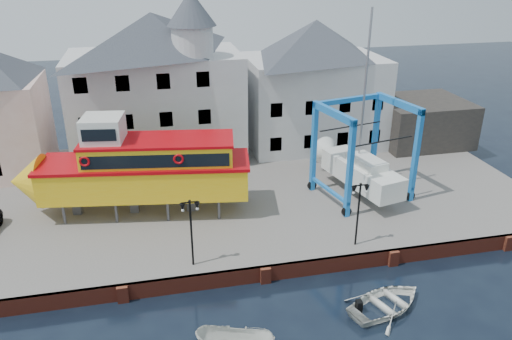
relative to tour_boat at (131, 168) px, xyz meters
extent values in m
plane|color=black|center=(7.25, -8.46, -4.27)|extent=(140.00, 140.00, 0.00)
cube|color=#5F5D5B|center=(7.25, 2.54, -3.77)|extent=(44.00, 22.00, 1.00)
cube|color=maroon|center=(7.25, -8.34, -3.77)|extent=(44.00, 0.25, 1.00)
cube|color=maroon|center=(-0.75, -8.51, -3.77)|extent=(0.60, 0.36, 1.00)
cube|color=maroon|center=(7.25, -8.51, -3.77)|extent=(0.60, 0.36, 1.00)
cube|color=maroon|center=(15.25, -8.51, -3.77)|extent=(0.60, 0.36, 1.00)
cube|color=maroon|center=(23.25, -8.51, -3.77)|extent=(0.60, 0.36, 1.00)
cube|color=beige|center=(2.25, 10.04, 1.23)|extent=(14.00, 8.00, 9.00)
pyramid|color=#31343D|center=(2.25, 10.04, 7.33)|extent=(14.00, 8.00, 3.20)
cube|color=black|center=(-3.25, 6.08, -1.67)|extent=(1.00, 0.08, 1.20)
cube|color=black|center=(-0.25, 6.08, -1.67)|extent=(1.00, 0.08, 1.20)
cube|color=black|center=(2.75, 6.08, -1.67)|extent=(1.00, 0.08, 1.20)
cube|color=black|center=(5.75, 6.08, -1.67)|extent=(1.00, 0.08, 1.20)
cube|color=black|center=(-3.25, 6.08, 1.33)|extent=(1.00, 0.08, 1.20)
cube|color=black|center=(-0.25, 6.08, 1.33)|extent=(1.00, 0.08, 1.20)
cube|color=black|center=(2.75, 6.08, 1.33)|extent=(1.00, 0.08, 1.20)
cube|color=black|center=(5.75, 6.08, 1.33)|extent=(1.00, 0.08, 1.20)
cube|color=black|center=(-3.25, 6.08, 4.33)|extent=(1.00, 0.08, 1.20)
cube|color=black|center=(-0.25, 6.08, 4.33)|extent=(1.00, 0.08, 1.20)
cube|color=black|center=(2.75, 6.08, 4.33)|extent=(1.00, 0.08, 1.20)
cube|color=black|center=(5.75, 6.08, 4.33)|extent=(1.00, 0.08, 1.20)
cylinder|color=beige|center=(5.25, 7.64, 6.93)|extent=(3.20, 3.20, 2.40)
cone|color=#31343D|center=(5.25, 7.64, 9.43)|extent=(3.80, 3.80, 2.60)
cube|color=beige|center=(16.25, 10.54, 0.73)|extent=(12.00, 8.00, 8.00)
pyramid|color=#31343D|center=(16.25, 10.54, 6.33)|extent=(12.00, 8.00, 3.20)
cube|color=black|center=(11.75, 6.58, -1.67)|extent=(1.00, 0.08, 1.20)
cube|color=black|center=(14.75, 6.58, -1.67)|extent=(1.00, 0.08, 1.20)
cube|color=black|center=(17.75, 6.58, -1.67)|extent=(1.00, 0.08, 1.20)
cube|color=black|center=(20.75, 6.58, -1.67)|extent=(1.00, 0.08, 1.20)
cube|color=black|center=(11.75, 6.58, 1.33)|extent=(1.00, 0.08, 1.20)
cube|color=black|center=(14.75, 6.58, 1.33)|extent=(1.00, 0.08, 1.20)
cube|color=black|center=(17.75, 6.58, 1.33)|extent=(1.00, 0.08, 1.20)
cube|color=black|center=(20.75, 6.58, 1.33)|extent=(1.00, 0.08, 1.20)
cube|color=#272523|center=(26.25, 8.54, -1.27)|extent=(8.00, 7.00, 4.00)
cylinder|color=black|center=(3.25, -7.26, -1.27)|extent=(0.12, 0.12, 4.00)
cube|color=black|center=(3.25, -7.26, 0.78)|extent=(0.90, 0.06, 0.06)
sphere|color=black|center=(3.25, -7.26, 0.85)|extent=(0.16, 0.16, 0.16)
cone|color=black|center=(2.85, -7.26, 0.51)|extent=(0.32, 0.32, 0.45)
sphere|color=white|center=(2.85, -7.26, 0.33)|extent=(0.18, 0.18, 0.18)
cone|color=black|center=(3.65, -7.26, 0.51)|extent=(0.32, 0.32, 0.45)
sphere|color=white|center=(3.65, -7.26, 0.33)|extent=(0.18, 0.18, 0.18)
cylinder|color=black|center=(13.25, -7.26, -1.27)|extent=(0.12, 0.12, 4.00)
cube|color=black|center=(13.25, -7.26, 0.78)|extent=(0.90, 0.06, 0.06)
sphere|color=black|center=(13.25, -7.26, 0.85)|extent=(0.16, 0.16, 0.16)
cone|color=black|center=(12.85, -7.26, 0.51)|extent=(0.32, 0.32, 0.45)
sphere|color=white|center=(12.85, -7.26, 0.33)|extent=(0.18, 0.18, 0.18)
cone|color=black|center=(13.65, -7.26, 0.51)|extent=(0.32, 0.32, 0.45)
sphere|color=white|center=(13.65, -7.26, 0.33)|extent=(0.18, 0.18, 0.18)
cylinder|color=#59595E|center=(-4.57, -0.68, -2.54)|extent=(0.23, 0.23, 1.46)
cylinder|color=#59595E|center=(-4.16, 2.02, -2.54)|extent=(0.23, 0.23, 1.46)
cylinder|color=#59595E|center=(-1.21, -1.19, -2.54)|extent=(0.23, 0.23, 1.46)
cylinder|color=#59595E|center=(-0.79, 1.50, -2.54)|extent=(0.23, 0.23, 1.46)
cylinder|color=#59595E|center=(2.16, -1.71, -2.54)|extent=(0.23, 0.23, 1.46)
cylinder|color=#59595E|center=(2.57, 0.99, -2.54)|extent=(0.23, 0.23, 1.46)
cylinder|color=#59595E|center=(5.53, -2.22, -2.54)|extent=(0.23, 0.23, 1.46)
cylinder|color=#59595E|center=(5.94, 0.47, -2.54)|extent=(0.23, 0.23, 1.46)
cube|color=#59595E|center=(-3.89, 0.60, -2.54)|extent=(0.65, 0.57, 1.46)
cube|color=#59595E|center=(-0.04, 0.01, -2.54)|extent=(0.65, 0.57, 1.46)
cube|color=#59595E|center=(3.81, -0.58, -2.54)|extent=(0.65, 0.57, 1.46)
cube|color=#F1B50D|center=(0.92, -0.14, -0.74)|extent=(14.03, 5.71, 2.14)
cone|color=#F1B50D|center=(-6.87, 1.05, -0.74)|extent=(2.68, 3.98, 3.70)
cube|color=#B4050C|center=(0.92, -0.14, 0.43)|extent=(14.34, 5.91, 0.21)
cube|color=#F1B50D|center=(1.89, -0.29, 1.11)|extent=(10.12, 4.74, 1.56)
cube|color=black|center=(1.63, -1.95, 1.16)|extent=(9.25, 1.47, 0.88)
cube|color=black|center=(2.14, 1.38, 1.16)|extent=(9.25, 1.47, 0.88)
cube|color=#B4050C|center=(1.89, -0.29, 1.98)|extent=(10.33, 4.87, 0.18)
cube|color=white|center=(-1.48, 0.23, 2.78)|extent=(2.88, 2.88, 1.77)
cube|color=black|center=(-1.68, -1.05, 2.85)|extent=(2.11, 0.38, 0.78)
torus|color=#B4050C|center=(-2.71, -1.34, 1.31)|extent=(0.69, 0.24, 0.68)
torus|color=#B4050C|center=(3.07, -2.22, 1.31)|extent=(0.69, 0.24, 0.68)
cube|color=blue|center=(14.06, -3.76, 0.16)|extent=(0.41, 0.41, 6.85)
cylinder|color=black|center=(14.06, -3.76, -2.93)|extent=(0.72, 0.39, 0.69)
cube|color=blue|center=(13.07, 0.69, 0.16)|extent=(0.41, 0.41, 6.85)
cylinder|color=black|center=(13.07, 0.69, -2.93)|extent=(0.72, 0.39, 0.69)
cube|color=blue|center=(19.46, -2.55, 0.16)|extent=(0.41, 0.41, 6.85)
cylinder|color=black|center=(19.46, -2.55, -2.93)|extent=(0.72, 0.39, 0.69)
cube|color=blue|center=(18.47, 1.89, 0.16)|extent=(0.41, 0.41, 6.85)
cylinder|color=black|center=(18.47, 1.89, -2.93)|extent=(0.72, 0.39, 0.69)
cube|color=blue|center=(13.56, -1.54, 3.41)|extent=(1.40, 4.85, 0.48)
cube|color=blue|center=(13.56, -1.54, -2.29)|extent=(1.30, 4.83, 0.21)
cube|color=blue|center=(18.96, -0.33, 3.41)|extent=(1.40, 4.85, 0.48)
cube|color=blue|center=(18.96, -0.33, -2.29)|extent=(1.30, 4.83, 0.21)
cube|color=blue|center=(15.77, 1.29, 3.41)|extent=(5.81, 1.61, 0.34)
cube|color=white|center=(16.26, -0.93, -1.51)|extent=(3.80, 7.66, 1.57)
cone|color=white|center=(15.31, 3.32, -1.51)|extent=(2.54, 2.02, 2.25)
cube|color=#59595E|center=(16.26, -0.93, -2.63)|extent=(0.61, 1.77, 0.69)
cube|color=white|center=(16.37, -1.41, -0.43)|extent=(2.17, 3.21, 0.59)
cylinder|color=#99999E|center=(16.16, -0.45, 4.66)|extent=(0.19, 0.19, 10.77)
cube|color=black|center=(16.65, -2.65, 1.54)|extent=(5.17, 1.27, 0.05)
cube|color=black|center=(15.88, 0.79, 1.54)|extent=(5.17, 1.27, 0.05)
imported|color=white|center=(13.07, -12.13, -4.27)|extent=(5.47, 4.67, 0.96)
camera|label=1|loc=(1.57, -31.65, 13.38)|focal=35.00mm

